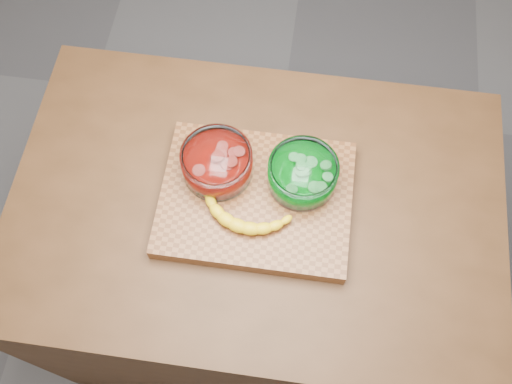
# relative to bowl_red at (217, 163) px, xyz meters

# --- Properties ---
(ground) EXTENTS (3.50, 3.50, 0.00)m
(ground) POSITION_rel_bowl_red_xyz_m (0.10, -0.05, -0.98)
(ground) COLOR #57575B
(ground) RESTS_ON ground
(counter) EXTENTS (1.20, 0.80, 0.90)m
(counter) POSITION_rel_bowl_red_xyz_m (0.10, -0.05, -0.53)
(counter) COLOR #472A15
(counter) RESTS_ON ground
(cutting_board) EXTENTS (0.45, 0.35, 0.04)m
(cutting_board) POSITION_rel_bowl_red_xyz_m (0.10, -0.05, -0.06)
(cutting_board) COLOR brown
(cutting_board) RESTS_ON counter
(bowl_red) EXTENTS (0.17, 0.17, 0.08)m
(bowl_red) POSITION_rel_bowl_red_xyz_m (0.00, 0.00, 0.00)
(bowl_red) COLOR white
(bowl_red) RESTS_ON cutting_board
(bowl_green) EXTENTS (0.16, 0.16, 0.08)m
(bowl_green) POSITION_rel_bowl_red_xyz_m (0.20, -0.00, -0.00)
(bowl_green) COLOR white
(bowl_green) RESTS_ON cutting_board
(banana) EXTENTS (0.25, 0.14, 0.04)m
(banana) POSITION_rel_bowl_red_xyz_m (0.08, -0.10, -0.02)
(banana) COLOR yellow
(banana) RESTS_ON cutting_board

